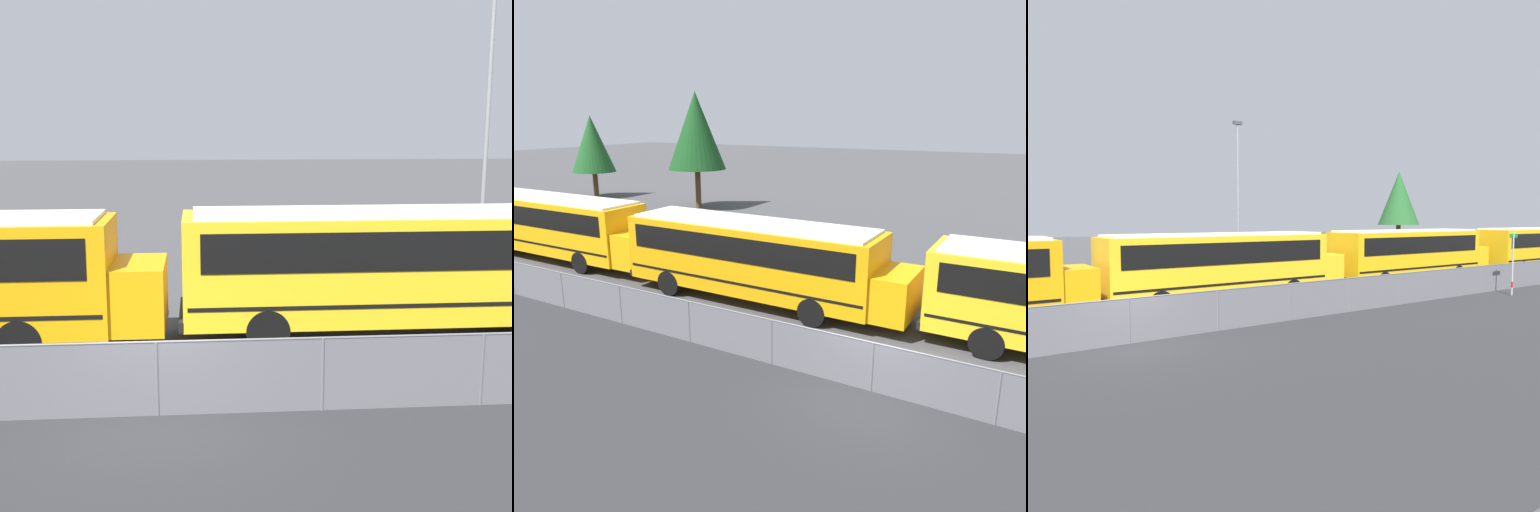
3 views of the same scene
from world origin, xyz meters
TOP-DOWN VIEW (x-y plane):
  - ground_plane at (0.00, 0.00)m, footprint 200.00×200.00m
  - fence at (0.00, -0.00)m, footprint 86.55×0.07m
  - school_bus_3 at (5.91, 4.74)m, footprint 11.84×2.63m
  - light_pole at (11.31, 12.80)m, footprint 0.60×0.24m

SIDE VIEW (x-z plane):
  - ground_plane at x=0.00m, z-range 0.00..0.00m
  - fence at x=0.00m, z-range 0.02..1.47m
  - school_bus_3 at x=5.91m, z-range 0.31..3.56m
  - light_pole at x=11.31m, z-range 0.40..10.49m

